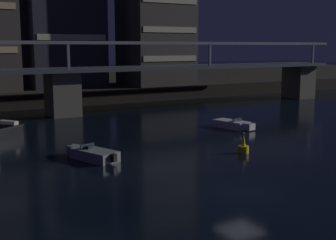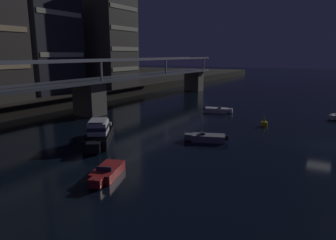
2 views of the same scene
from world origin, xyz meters
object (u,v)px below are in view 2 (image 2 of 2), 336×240
Objects in this scene: river_bridge at (89,89)px; speedboat_mid_left at (217,110)px; cabin_cruiser_near_left at (99,134)px; channel_buoy at (264,123)px; tower_east_tall at (109,39)px; speedboat_near_right at (107,172)px; speedboat_mid_center at (207,138)px.

speedboat_mid_left is (13.12, -18.08, -4.05)m from river_bridge.
river_bridge is 17.82m from cabin_cruiser_near_left.
river_bridge is 16.99× the size of speedboat_mid_left.
river_bridge is at bearing 103.41° from channel_buoy.
cabin_cruiser_near_left reaches higher than speedboat_mid_left.
tower_east_tall is 45.07m from channel_buoy.
channel_buoy is at bearing -76.59° from river_bridge.
river_bridge is 17.31× the size of speedboat_near_right.
cabin_cruiser_near_left is at bearing 141.03° from channel_buoy.
tower_east_tall is at bearing 55.21° from speedboat_mid_center.
tower_east_tall is at bearing 76.65° from speedboat_mid_left.
speedboat_near_right is 2.91× the size of channel_buoy.
tower_east_tall reaches higher than cabin_cruiser_near_left.
channel_buoy is (-13.85, -40.74, -13.38)m from tower_east_tall.
tower_east_tall is (20.48, 12.93, 9.38)m from river_bridge.
channel_buoy is (11.56, -4.16, 0.06)m from speedboat_mid_center.
tower_east_tall is 2.71× the size of cabin_cruiser_near_left.
speedboat_near_right is at bearing 164.61° from channel_buoy.
cabin_cruiser_near_left is 1.70× the size of speedboat_mid_center.
speedboat_mid_center is (6.90, -10.77, -0.64)m from cabin_cruiser_near_left.
speedboat_mid_center is (-4.93, -23.66, -4.05)m from river_bridge.
speedboat_near_right is at bearing -134.10° from cabin_cruiser_near_left.
speedboat_mid_center is (-18.05, -5.57, 0.00)m from speedboat_mid_left.
river_bridge is at bearing 47.45° from cabin_cruiser_near_left.
river_bridge is at bearing 125.97° from speedboat_mid_left.
cabin_cruiser_near_left is 23.75m from channel_buoy.
speedboat_mid_center is at bearing -11.72° from speedboat_near_right.
tower_east_tall is at bearing 38.62° from cabin_cruiser_near_left.
speedboat_near_right is 32.59m from speedboat_mid_left.
speedboat_near_right is 1.00× the size of speedboat_mid_center.
channel_buoy is at bearing -123.70° from speedboat_mid_left.
tower_east_tall is at bearing 40.13° from speedboat_near_right.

